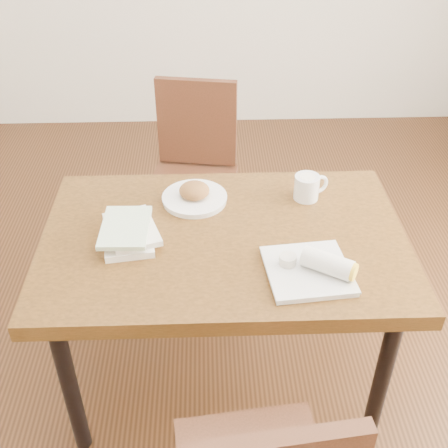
{
  "coord_description": "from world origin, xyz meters",
  "views": [
    {
      "loc": [
        -0.06,
        -1.61,
        1.98
      ],
      "look_at": [
        0.0,
        0.0,
        0.8
      ],
      "focal_mm": 45.0,
      "sensor_mm": 36.0,
      "label": 1
    }
  ],
  "objects_px": {
    "coffee_mug": "(308,187)",
    "book_stack": "(129,232)",
    "plate_scone": "(195,196)",
    "chair_far": "(194,165)",
    "plate_burrito": "(314,268)",
    "table": "(224,252)"
  },
  "relations": [
    {
      "from": "chair_far",
      "to": "book_stack",
      "type": "height_order",
      "value": "chair_far"
    },
    {
      "from": "chair_far",
      "to": "coffee_mug",
      "type": "distance_m",
      "value": 0.81
    },
    {
      "from": "table",
      "to": "plate_burrito",
      "type": "xyz_separation_m",
      "value": [
        0.29,
        -0.22,
        0.11
      ]
    },
    {
      "from": "table",
      "to": "book_stack",
      "type": "xyz_separation_m",
      "value": [
        -0.34,
        -0.01,
        0.11
      ]
    },
    {
      "from": "table",
      "to": "chair_far",
      "type": "height_order",
      "value": "chair_far"
    },
    {
      "from": "plate_burrito",
      "to": "book_stack",
      "type": "xyz_separation_m",
      "value": [
        -0.62,
        0.21,
        0.0
      ]
    },
    {
      "from": "chair_far",
      "to": "plate_scone",
      "type": "relative_size",
      "value": 3.74
    },
    {
      "from": "chair_far",
      "to": "book_stack",
      "type": "relative_size",
      "value": 3.37
    },
    {
      "from": "table",
      "to": "book_stack",
      "type": "relative_size",
      "value": 4.64
    },
    {
      "from": "plate_scone",
      "to": "book_stack",
      "type": "relative_size",
      "value": 0.9
    },
    {
      "from": "coffee_mug",
      "to": "plate_burrito",
      "type": "height_order",
      "value": "coffee_mug"
    },
    {
      "from": "table",
      "to": "plate_burrito",
      "type": "height_order",
      "value": "plate_burrito"
    },
    {
      "from": "table",
      "to": "plate_scone",
      "type": "distance_m",
      "value": 0.27
    },
    {
      "from": "coffee_mug",
      "to": "book_stack",
      "type": "height_order",
      "value": "coffee_mug"
    },
    {
      "from": "chair_far",
      "to": "plate_burrito",
      "type": "distance_m",
      "value": 1.18
    },
    {
      "from": "chair_far",
      "to": "plate_burrito",
      "type": "bearing_deg",
      "value": -69.37
    },
    {
      "from": "plate_burrito",
      "to": "book_stack",
      "type": "distance_m",
      "value": 0.66
    },
    {
      "from": "table",
      "to": "chair_far",
      "type": "xyz_separation_m",
      "value": [
        -0.12,
        0.86,
        -0.12
      ]
    },
    {
      "from": "plate_scone",
      "to": "book_stack",
      "type": "height_order",
      "value": "plate_scone"
    },
    {
      "from": "coffee_mug",
      "to": "table",
      "type": "bearing_deg",
      "value": -145.15
    },
    {
      "from": "coffee_mug",
      "to": "book_stack",
      "type": "xyz_separation_m",
      "value": [
        -0.67,
        -0.24,
        -0.02
      ]
    },
    {
      "from": "coffee_mug",
      "to": "plate_burrito",
      "type": "xyz_separation_m",
      "value": [
        -0.05,
        -0.46,
        -0.02
      ]
    }
  ]
}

